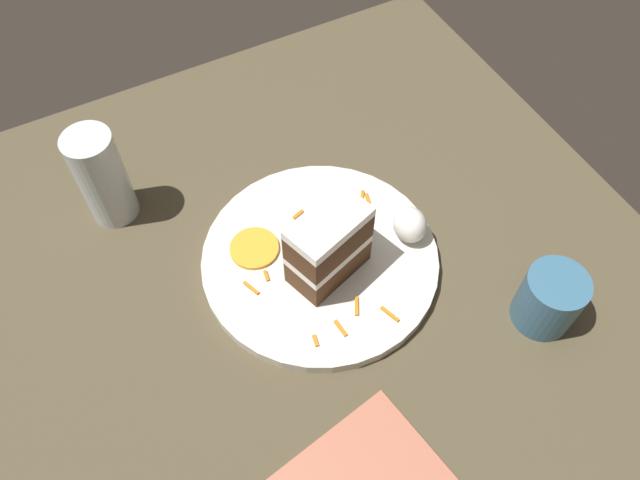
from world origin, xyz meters
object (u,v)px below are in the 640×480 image
object	(u,v)px
plate	(320,260)
orange_garnish	(254,248)
cream_dollop	(410,225)
cake_slice	(328,246)
coffee_mug	(550,298)
drinking_glass	(104,182)

from	to	relation	value
plate	orange_garnish	size ratio (longest dim) A/B	4.81
plate	cream_dollop	distance (m)	0.12
cake_slice	plate	bearing A→B (deg)	161.59
coffee_mug	drinking_glass	bearing A→B (deg)	45.83
cream_dollop	cake_slice	bearing A→B (deg)	88.36
cream_dollop	coffee_mug	size ratio (longest dim) A/B	0.59
drinking_glass	cream_dollop	bearing A→B (deg)	-125.57
cream_dollop	orange_garnish	xyz separation A→B (m)	(0.07, 0.18, -0.02)
orange_garnish	drinking_glass	bearing A→B (deg)	41.04
drinking_glass	coffee_mug	xyz separation A→B (m)	(-0.38, -0.39, -0.02)
plate	orange_garnish	xyz separation A→B (m)	(0.05, 0.07, 0.01)
cream_dollop	drinking_glass	bearing A→B (deg)	54.43
cream_dollop	orange_garnish	bearing A→B (deg)	68.46
plate	cream_dollop	world-z (taller)	cream_dollop
plate	drinking_glass	world-z (taller)	drinking_glass
cake_slice	coffee_mug	distance (m)	0.26
cake_slice	drinking_glass	world-z (taller)	drinking_glass
cake_slice	drinking_glass	bearing A→B (deg)	-155.84
plate	orange_garnish	distance (m)	0.08
orange_garnish	drinking_glass	world-z (taller)	drinking_glass
cream_dollop	coffee_mug	xyz separation A→B (m)	(-0.16, -0.08, 0.00)
coffee_mug	orange_garnish	bearing A→B (deg)	48.58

